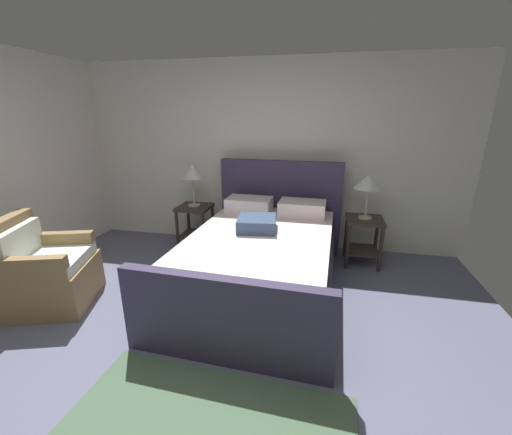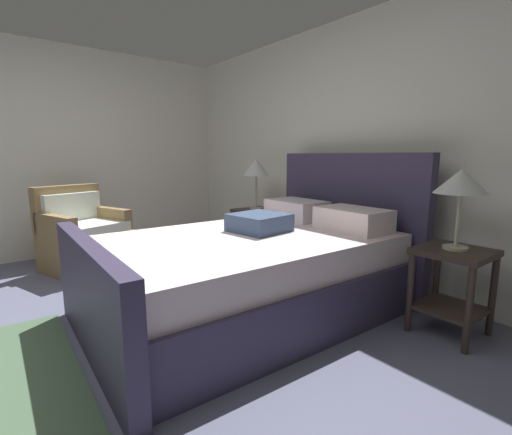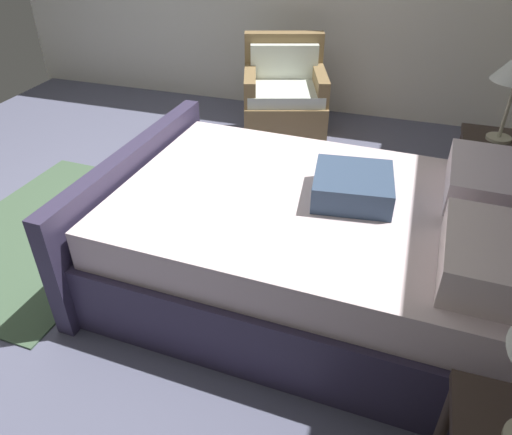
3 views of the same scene
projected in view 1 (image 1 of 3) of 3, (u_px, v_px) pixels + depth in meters
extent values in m
cube|color=slate|center=(200.00, 377.00, 2.33)|extent=(5.18, 5.25, 0.02)
cube|color=silver|center=(267.00, 156.00, 4.44)|extent=(5.30, 0.12, 2.51)
cube|color=#362F4B|center=(260.00, 272.00, 3.43)|extent=(1.59, 2.22, 0.40)
cube|color=#362F4B|center=(280.00, 206.00, 4.34)|extent=(1.63, 0.16, 1.24)
cube|color=#362F4B|center=(224.00, 322.00, 2.34)|extent=(1.63, 0.16, 0.72)
cube|color=silver|center=(260.00, 245.00, 3.34)|extent=(1.51, 2.15, 0.22)
cube|color=silver|center=(249.00, 205.00, 4.09)|extent=(0.57, 0.38, 0.18)
cube|color=silver|center=(302.00, 208.00, 3.93)|extent=(0.57, 0.38, 0.18)
cube|color=#364A68|center=(257.00, 223.00, 3.45)|extent=(0.45, 0.45, 0.14)
cube|color=#342822|center=(365.00, 220.00, 3.91)|extent=(0.44, 0.44, 0.04)
cube|color=#342822|center=(361.00, 250.00, 4.04)|extent=(0.40, 0.40, 0.02)
cylinder|color=#342822|center=(347.00, 247.00, 3.87)|extent=(0.04, 0.04, 0.56)
cylinder|color=#342822|center=(381.00, 250.00, 3.79)|extent=(0.04, 0.04, 0.56)
cylinder|color=#342822|center=(346.00, 236.00, 4.22)|extent=(0.04, 0.04, 0.56)
cylinder|color=#342822|center=(376.00, 238.00, 4.14)|extent=(0.04, 0.04, 0.56)
cylinder|color=#B7B293|center=(365.00, 218.00, 3.90)|extent=(0.16, 0.16, 0.02)
cylinder|color=#B7B293|center=(367.00, 203.00, 3.85)|extent=(0.02, 0.02, 0.35)
cone|color=silver|center=(369.00, 182.00, 3.77)|extent=(0.34, 0.34, 0.16)
cube|color=#342822|center=(194.00, 207.00, 4.45)|extent=(0.44, 0.44, 0.04)
cube|color=#342822|center=(196.00, 234.00, 4.57)|extent=(0.40, 0.40, 0.02)
cylinder|color=#342822|center=(177.00, 231.00, 4.40)|extent=(0.04, 0.04, 0.56)
cylinder|color=#342822|center=(203.00, 233.00, 4.32)|extent=(0.04, 0.04, 0.56)
cylinder|color=#342822|center=(189.00, 222.00, 4.75)|extent=(0.04, 0.04, 0.56)
cylinder|color=#342822|center=(213.00, 224.00, 4.68)|extent=(0.04, 0.04, 0.56)
cylinder|color=#B7B293|center=(194.00, 205.00, 4.44)|extent=(0.16, 0.16, 0.02)
cylinder|color=#B7B293|center=(193.00, 191.00, 4.38)|extent=(0.02, 0.02, 0.37)
cone|color=silver|center=(192.00, 171.00, 4.29)|extent=(0.31, 0.31, 0.19)
cube|color=olive|center=(53.00, 284.00, 3.16)|extent=(0.91, 0.91, 0.42)
cube|color=silver|center=(48.00, 260.00, 3.08)|extent=(0.83, 0.83, 0.10)
cube|color=olive|center=(9.00, 243.00, 2.99)|extent=(0.34, 0.72, 0.48)
cube|color=silver|center=(19.00, 245.00, 3.01)|extent=(0.28, 0.61, 0.36)
cube|color=olive|center=(28.00, 269.00, 2.77)|extent=(0.65, 0.30, 0.22)
cube|color=olive|center=(62.00, 242.00, 3.36)|extent=(0.65, 0.30, 0.22)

